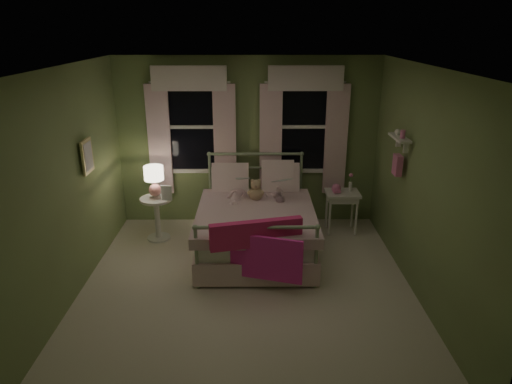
{
  "coord_description": "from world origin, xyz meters",
  "views": [
    {
      "loc": [
        0.08,
        -4.79,
        3.0
      ],
      "look_at": [
        0.12,
        0.68,
        1.0
      ],
      "focal_mm": 32.0,
      "sensor_mm": 36.0,
      "label": 1
    }
  ],
  "objects_px": {
    "bed": "(256,226)",
    "child_right": "(275,181)",
    "table_lamp": "(154,178)",
    "child_left": "(236,176)",
    "nightstand_left": "(157,213)",
    "teddy_bear": "(256,191)",
    "nightstand_right": "(342,198)"
  },
  "relations": [
    {
      "from": "table_lamp",
      "to": "nightstand_right",
      "type": "distance_m",
      "value": 2.8
    },
    {
      "from": "bed",
      "to": "nightstand_right",
      "type": "relative_size",
      "value": 3.18
    },
    {
      "from": "teddy_bear",
      "to": "child_right",
      "type": "bearing_deg",
      "value": 29.5
    },
    {
      "from": "teddy_bear",
      "to": "nightstand_right",
      "type": "xyz_separation_m",
      "value": [
        1.31,
        0.33,
        -0.24
      ]
    },
    {
      "from": "bed",
      "to": "table_lamp",
      "type": "xyz_separation_m",
      "value": [
        -1.46,
        0.38,
        0.58
      ]
    },
    {
      "from": "teddy_bear",
      "to": "nightstand_left",
      "type": "distance_m",
      "value": 1.5
    },
    {
      "from": "child_right",
      "to": "nightstand_right",
      "type": "distance_m",
      "value": 1.1
    },
    {
      "from": "child_left",
      "to": "nightstand_left",
      "type": "height_order",
      "value": "child_left"
    },
    {
      "from": "child_right",
      "to": "nightstand_left",
      "type": "xyz_separation_m",
      "value": [
        -1.73,
        -0.06,
        -0.47
      ]
    },
    {
      "from": "child_right",
      "to": "nightstand_left",
      "type": "height_order",
      "value": "child_right"
    },
    {
      "from": "nightstand_right",
      "to": "table_lamp",
      "type": "bearing_deg",
      "value": -175.18
    },
    {
      "from": "child_left",
      "to": "child_right",
      "type": "xyz_separation_m",
      "value": [
        0.56,
        0.0,
        -0.07
      ]
    },
    {
      "from": "nightstand_left",
      "to": "table_lamp",
      "type": "distance_m",
      "value": 0.54
    },
    {
      "from": "teddy_bear",
      "to": "table_lamp",
      "type": "bearing_deg",
      "value": 176.02
    },
    {
      "from": "teddy_bear",
      "to": "table_lamp",
      "type": "distance_m",
      "value": 1.46
    },
    {
      "from": "nightstand_left",
      "to": "child_right",
      "type": "bearing_deg",
      "value": 1.9
    },
    {
      "from": "child_right",
      "to": "nightstand_left",
      "type": "distance_m",
      "value": 1.79
    },
    {
      "from": "child_right",
      "to": "table_lamp",
      "type": "height_order",
      "value": "child_right"
    },
    {
      "from": "table_lamp",
      "to": "child_right",
      "type": "bearing_deg",
      "value": 1.9
    },
    {
      "from": "bed",
      "to": "teddy_bear",
      "type": "bearing_deg",
      "value": 91.15
    },
    {
      "from": "nightstand_left",
      "to": "table_lamp",
      "type": "height_order",
      "value": "table_lamp"
    },
    {
      "from": "bed",
      "to": "table_lamp",
      "type": "bearing_deg",
      "value": 165.55
    },
    {
      "from": "teddy_bear",
      "to": "nightstand_right",
      "type": "bearing_deg",
      "value": 14.3
    },
    {
      "from": "child_left",
      "to": "nightstand_right",
      "type": "bearing_deg",
      "value": -168.47
    },
    {
      "from": "bed",
      "to": "child_right",
      "type": "relative_size",
      "value": 3.2
    },
    {
      "from": "child_right",
      "to": "table_lamp",
      "type": "bearing_deg",
      "value": -8.67
    },
    {
      "from": "child_left",
      "to": "nightstand_left",
      "type": "xyz_separation_m",
      "value": [
        -1.17,
        -0.06,
        -0.54
      ]
    },
    {
      "from": "child_left",
      "to": "nightstand_left",
      "type": "distance_m",
      "value": 1.29
    },
    {
      "from": "bed",
      "to": "nightstand_left",
      "type": "xyz_separation_m",
      "value": [
        -1.46,
        0.38,
        0.04
      ]
    },
    {
      "from": "child_right",
      "to": "teddy_bear",
      "type": "distance_m",
      "value": 0.34
    },
    {
      "from": "nightstand_left",
      "to": "nightstand_right",
      "type": "height_order",
      "value": "same"
    },
    {
      "from": "bed",
      "to": "child_right",
      "type": "distance_m",
      "value": 0.72
    }
  ]
}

